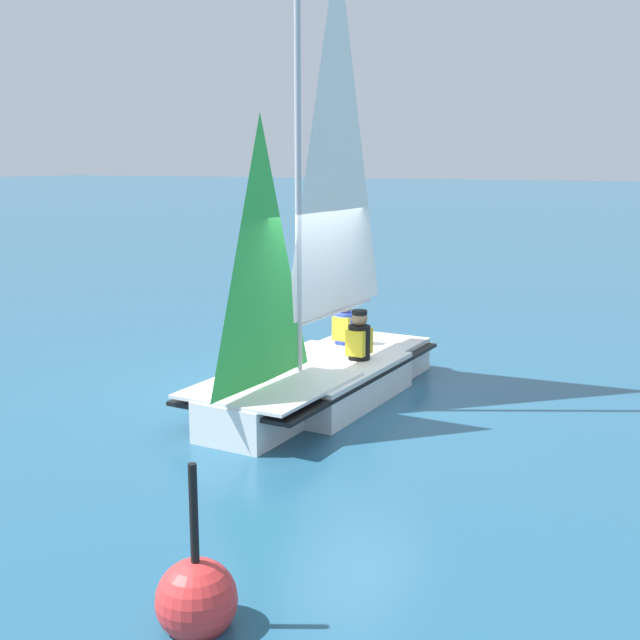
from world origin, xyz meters
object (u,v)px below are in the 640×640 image
object	(u,v)px
sailor_helm	(359,349)
sailor_crew	(345,334)
sailboat_main	(321,345)
buoy_marker	(197,598)

from	to	relation	value
sailor_helm	sailor_crew	world-z (taller)	same
sailboat_main	buoy_marker	size ratio (longest dim) A/B	4.76
sailboat_main	sailor_crew	bearing A→B (deg)	-167.58
buoy_marker	sailboat_main	bearing A→B (deg)	-161.65
sailor_crew	buoy_marker	bearing A→B (deg)	18.41
sailboat_main	buoy_marker	bearing A→B (deg)	19.77
sailor_helm	sailor_crew	bearing A→B (deg)	-141.29
sailor_helm	sailor_crew	size ratio (longest dim) A/B	1.00
sailboat_main	buoy_marker	xyz separation A→B (m)	(5.19, 1.72, -0.54)
sailor_crew	buoy_marker	distance (m)	6.72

